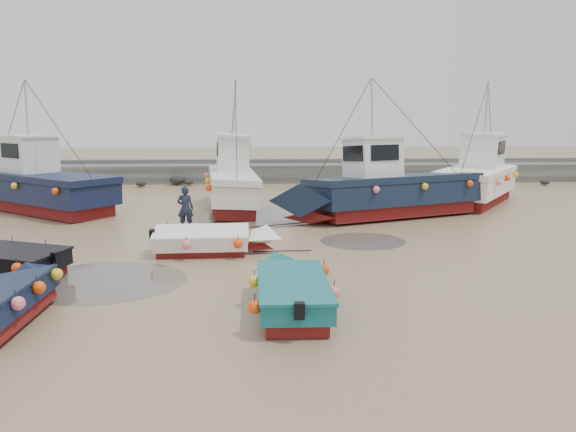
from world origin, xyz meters
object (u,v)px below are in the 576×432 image
at_px(dinghy_2, 292,286).
at_px(cabin_boat_0, 36,184).
at_px(cabin_boat_2, 382,189).
at_px(person, 186,230).
at_px(cabin_boat_1, 230,181).
at_px(dinghy_1, 9,296).
at_px(dinghy_5, 213,238).
at_px(cabin_boat_3, 479,177).

distance_m(dinghy_2, cabin_boat_0, 18.35).
distance_m(cabin_boat_2, person, 8.99).
height_order(dinghy_2, cabin_boat_0, cabin_boat_0).
relative_size(cabin_boat_1, person, 5.27).
xyz_separation_m(cabin_boat_0, cabin_boat_1, (9.32, 0.20, 0.06)).
xyz_separation_m(dinghy_1, dinghy_5, (4.19, 5.91, 0.01)).
xyz_separation_m(cabin_boat_1, cabin_boat_3, (13.01, 1.36, -0.00)).
height_order(cabin_boat_3, person, cabin_boat_3).
xyz_separation_m(cabin_boat_0, person, (7.76, -4.86, -1.31)).
relative_size(cabin_boat_1, cabin_boat_3, 1.11).
xyz_separation_m(cabin_boat_1, person, (-1.56, -5.06, -1.37)).
distance_m(cabin_boat_0, person, 9.24).
distance_m(dinghy_2, cabin_boat_1, 14.63).
bearing_deg(person, cabin_boat_2, -163.08).
distance_m(dinghy_1, dinghy_2, 6.59).
xyz_separation_m(dinghy_1, person, (2.78, 9.84, -0.55)).
distance_m(dinghy_5, cabin_boat_3, 16.76).
relative_size(cabin_boat_2, cabin_boat_3, 1.29).
bearing_deg(cabin_boat_0, dinghy_5, -97.19).
distance_m(dinghy_5, cabin_boat_2, 9.57).
bearing_deg(dinghy_1, cabin_boat_3, 44.47).
bearing_deg(person, dinghy_2, 113.34).
distance_m(dinghy_2, dinghy_5, 5.94).
bearing_deg(cabin_boat_3, dinghy_1, -101.16).
xyz_separation_m(dinghy_5, person, (-1.41, 3.93, -0.56)).
bearing_deg(cabin_boat_3, dinghy_2, -88.62).
distance_m(dinghy_5, cabin_boat_0, 12.72).
relative_size(cabin_boat_2, person, 6.09).
bearing_deg(dinghy_5, person, -161.97).
xyz_separation_m(cabin_boat_1, cabin_boat_2, (7.00, -2.67, -0.06)).
xyz_separation_m(dinghy_5, cabin_boat_0, (-9.17, 8.79, 0.75)).
relative_size(dinghy_1, dinghy_2, 0.98).
relative_size(cabin_boat_3, person, 4.74).
bearing_deg(dinghy_1, dinghy_5, 56.01).
distance_m(dinghy_1, person, 10.24).
relative_size(cabin_boat_0, cabin_boat_2, 0.89).
relative_size(cabin_boat_1, cabin_boat_2, 0.87).
distance_m(cabin_boat_1, person, 5.47).
bearing_deg(dinghy_5, cabin_boat_3, 126.44).
relative_size(dinghy_1, cabin_boat_1, 0.61).
relative_size(dinghy_1, dinghy_5, 1.06).
height_order(dinghy_2, cabin_boat_1, cabin_boat_1).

